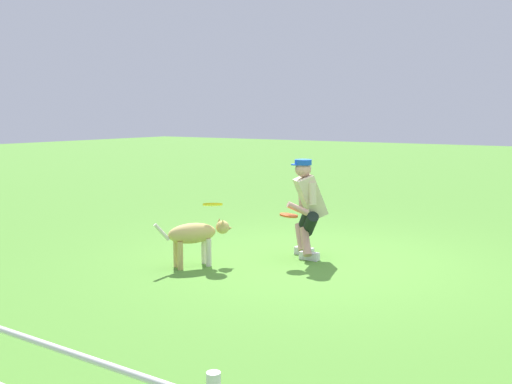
# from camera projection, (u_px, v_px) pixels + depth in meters

# --- Properties ---
(ground_plane) EXTENTS (60.00, 60.00, 0.00)m
(ground_plane) POSITION_uv_depth(u_px,v_px,m) (313.00, 261.00, 7.61)
(ground_plane) COLOR #4E8830
(person) EXTENTS (0.57, 0.70, 1.29)m
(person) POSITION_uv_depth(u_px,v_px,m) (307.00, 205.00, 7.75)
(person) COLOR silver
(person) RESTS_ON ground_plane
(dog) EXTENTS (0.57, 0.93, 0.58)m
(dog) POSITION_uv_depth(u_px,v_px,m) (196.00, 235.00, 7.34)
(dog) COLOR tan
(dog) RESTS_ON ground_plane
(frisbee_flying) EXTENTS (0.35, 0.34, 0.09)m
(frisbee_flying) POSITION_uv_depth(u_px,v_px,m) (213.00, 204.00, 7.41)
(frisbee_flying) COLOR yellow
(frisbee_held) EXTENTS (0.29, 0.29, 0.06)m
(frisbee_held) POSITION_uv_depth(u_px,v_px,m) (289.00, 215.00, 7.48)
(frisbee_held) COLOR #DE521D
(frisbee_held) RESTS_ON person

